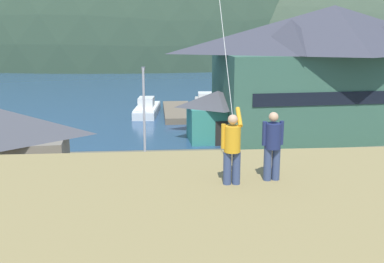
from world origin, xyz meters
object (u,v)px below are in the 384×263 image
moored_boat_outer_mooring (205,104)px  parked_car_mid_row_near (255,226)px  wharf_dock (178,112)px  moored_boat_wharfside (147,109)px  storage_shed_near_lot (4,153)px  parked_car_lone_by_shed (80,219)px  storage_shed_waterside (218,115)px  parking_light_pole (144,116)px  person_kite_flyer (232,147)px  harbor_lodge (332,68)px  parked_car_back_row_left (317,176)px  person_companion (273,144)px  parked_car_front_row_end (136,181)px

moored_boat_outer_mooring → parked_car_mid_row_near: moored_boat_outer_mooring is taller
wharf_dock → moored_boat_outer_mooring: 4.91m
wharf_dock → moored_boat_wharfside: bearing=178.1°
storage_shed_near_lot → parked_car_lone_by_shed: size_ratio=1.94×
storage_shed_waterside → storage_shed_near_lot: bearing=-136.5°
storage_shed_waterside → parked_car_lone_by_shed: bearing=-115.4°
parking_light_pole → person_kite_flyer: size_ratio=4.03×
harbor_lodge → moored_boat_outer_mooring: 18.95m
storage_shed_near_lot → parking_light_pole: 9.07m
storage_shed_waterside → person_kite_flyer: bearing=-97.0°
storage_shed_waterside → harbor_lodge: bearing=6.7°
wharf_dock → parked_car_back_row_left: (7.45, -26.80, 0.71)m
parked_car_mid_row_near → parked_car_lone_by_shed: same height
parked_car_mid_row_near → storage_shed_waterside: bearing=87.2°
person_companion → person_kite_flyer: bearing=-167.6°
storage_shed_near_lot → person_companion: bearing=-54.6°
harbor_lodge → moored_boat_wharfside: 21.64m
parked_car_mid_row_near → parking_light_pole: (-5.33, 10.77, 3.33)m
parking_light_pole → storage_shed_near_lot: bearing=-157.2°
parked_car_front_row_end → parking_light_pole: size_ratio=0.58×
storage_shed_near_lot → parking_light_pole: bearing=22.8°
harbor_lodge → storage_shed_near_lot: 29.72m
parked_car_back_row_left → person_kite_flyer: 19.83m
storage_shed_near_lot → parking_light_pole: (8.25, 3.46, 1.49)m
moored_boat_wharfside → parked_car_front_row_end: bearing=-90.7°
wharf_dock → parked_car_front_row_end: parked_car_front_row_end is taller
parked_car_back_row_left → parked_car_front_row_end: 11.34m
harbor_lodge → person_kite_flyer: 35.21m
moored_boat_wharfside → wharf_dock: bearing=-1.9°
parked_car_mid_row_near → parked_car_lone_by_shed: (-8.33, 1.41, 0.00)m
harbor_lodge → wharf_dock: bearing=139.8°
parking_light_pole → person_kite_flyer: person_kite_flyer is taller
moored_boat_wharfside → parking_light_pole: bearing=-89.5°
harbor_lodge → parked_car_mid_row_near: (-11.78, -22.41, -5.34)m
moored_boat_outer_mooring → person_kite_flyer: bearing=-95.3°
moored_boat_wharfside → harbor_lodge: bearing=-34.1°
parked_car_mid_row_near → parking_light_pole: parking_light_pole is taller
person_kite_flyer → moored_boat_wharfside: bearing=93.6°
moored_boat_outer_mooring → moored_boat_wharfside: bearing=-155.5°
person_companion → parked_car_back_row_left: bearing=66.5°
storage_shed_waterside → person_kite_flyer: person_kite_flyer is taller
parked_car_back_row_left → person_companion: (-7.22, -16.60, 6.40)m
storage_shed_near_lot → wharf_dock: (11.64, 26.70, -2.55)m
parked_car_mid_row_near → person_kite_flyer: person_kite_flyer is taller
parked_car_front_row_end → person_companion: person_companion is taller
storage_shed_near_lot → parked_car_mid_row_near: (13.57, -7.30, -1.83)m
wharf_dock → parked_car_back_row_left: size_ratio=2.68×
parked_car_mid_row_near → person_kite_flyer: size_ratio=2.27×
parked_car_mid_row_near → parked_car_front_row_end: (-5.83, 7.08, 0.00)m
wharf_dock → person_kite_flyer: person_kite_flyer is taller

